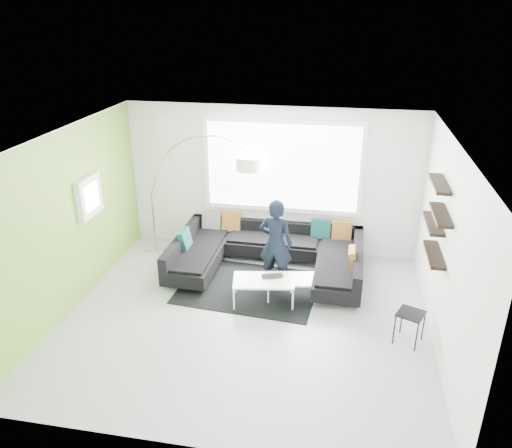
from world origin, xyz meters
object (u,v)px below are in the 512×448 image
Objects in this scene: sectional_sofa at (267,257)px; side_table at (409,327)px; coffee_table at (277,288)px; person at (276,243)px; laptop at (273,278)px; arc_lamp at (151,194)px.

sectional_sofa is 2.83m from side_table.
coffee_table is 2.14m from side_table.
side_table is at bearing 154.49° from person.
sectional_sofa is at bearing 86.93° from laptop.
side_table is 1.23× the size of laptop.
arc_lamp is 1.49× the size of person.
laptop is (2.57, -1.46, -0.73)m from arc_lamp.
sectional_sofa is at bearing -55.81° from person.
laptop is at bearing 160.41° from side_table.
person is at bearing 148.71° from side_table.
person is at bearing -60.82° from sectional_sofa.
side_table is at bearing -37.21° from laptop.
sectional_sofa is 6.91× the size of side_table.
side_table is (1.99, -0.78, 0.04)m from coffee_table.
coffee_table is 0.23m from laptop.
side_table reaches higher than coffee_table.
person is 3.95× the size of laptop.
arc_lamp reaches higher than person.
arc_lamp reaches higher than sectional_sofa.
laptop is (0.04, -0.54, -0.36)m from person.
person reaches higher than coffee_table.
side_table is 0.31× the size of person.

